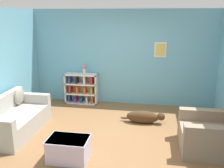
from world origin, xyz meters
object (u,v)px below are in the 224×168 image
Objects in this scene: dog at (144,117)px; vase at (84,69)px; couch at (14,119)px; bookshelf at (82,89)px; recliner_chair at (213,133)px; coffee_table at (69,148)px.

dog is 2.22m from vase.
dog is (2.72, 0.93, -0.14)m from couch.
couch is 2.25m from bookshelf.
recliner_chair is at bearing -34.46° from bookshelf.
dog is at bearing -32.87° from vase.
bookshelf is at bearing 145.54° from recliner_chair.
couch is 6.55× the size of vase.
coffee_table is at bearing -29.15° from couch.
recliner_chair is at bearing -37.85° from dog.
coffee_table is 2.15m from dog.
recliner_chair is 3.74m from vase.
coffee_table is 2.69× the size of vase.
recliner_chair is 1.64m from dog.
couch is 2.88m from dog.
bookshelf is at bearing 168.98° from vase.
vase reaches higher than coffee_table.
bookshelf is 0.91× the size of recliner_chair.
recliner_chair is 0.97× the size of dog.
bookshelf reaches higher than coffee_table.
coffee_table reaches higher than dog.
dog is at bearing 55.25° from coffee_table.
couch reaches higher than coffee_table.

